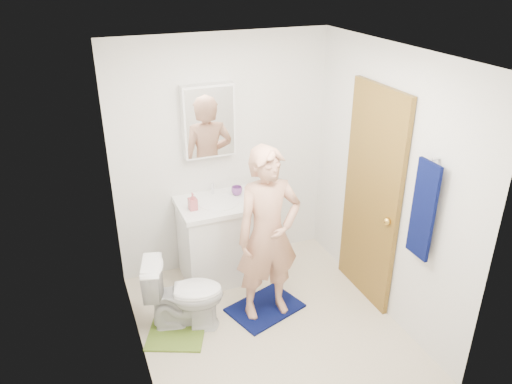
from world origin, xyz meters
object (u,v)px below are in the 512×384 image
vanity_cabinet (220,242)px  toilet (184,294)px  soap_dispenser (193,201)px  man (268,235)px  medicine_cabinet (208,121)px  toothbrush_cup (237,191)px  towel (423,210)px

vanity_cabinet → toilet: vanity_cabinet is taller
soap_dispenser → vanity_cabinet: bearing=13.2°
vanity_cabinet → toilet: (-0.53, -0.63, -0.06)m
man → soap_dispenser: bearing=126.2°
vanity_cabinet → medicine_cabinet: 1.22m
man → toilet: bearing=172.5°
toothbrush_cup → towel: bearing=-58.6°
towel → man: (-0.97, 0.76, -0.42)m
towel → soap_dispenser: towel is taller
vanity_cabinet → man: (0.21, -0.73, 0.43)m
vanity_cabinet → toothbrush_cup: 0.55m
towel → soap_dispenser: bearing=135.6°
towel → vanity_cabinet: bearing=128.5°
soap_dispenser → man: size_ratio=0.11×
medicine_cabinet → toilet: (-0.53, -0.85, -1.26)m
toilet → man: bearing=-82.0°
vanity_cabinet → man: size_ratio=0.50×
vanity_cabinet → medicine_cabinet: (0.00, 0.22, 1.20)m
vanity_cabinet → soap_dispenser: soap_dispenser is taller
vanity_cabinet → toilet: 0.82m
soap_dispenser → toothbrush_cup: bearing=16.8°
medicine_cabinet → man: 1.24m
toothbrush_cup → medicine_cabinet: bearing=147.7°
toilet → vanity_cabinet: bearing=-24.6°
towel → toilet: (-1.71, 0.86, -0.91)m
towel → soap_dispenser: size_ratio=4.70×
toilet → soap_dispenser: 0.86m
toilet → man: (0.75, -0.10, 0.49)m
towel → toilet: 2.12m
medicine_cabinet → towel: size_ratio=0.87×
toothbrush_cup → soap_dispenser: bearing=-163.2°
vanity_cabinet → soap_dispenser: 0.60m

